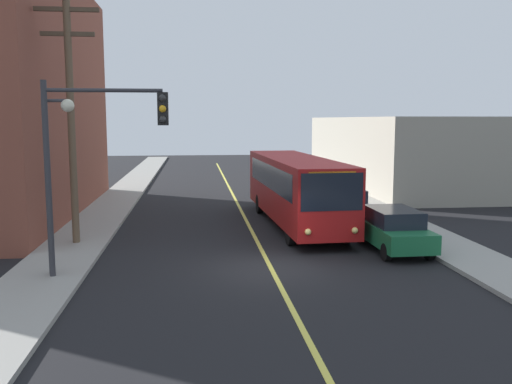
% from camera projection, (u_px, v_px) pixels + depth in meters
% --- Properties ---
extents(ground_plane, '(120.00, 120.00, 0.00)m').
position_uv_depth(ground_plane, '(271.00, 268.00, 18.64)').
color(ground_plane, black).
extents(sidewalk_left, '(2.50, 90.00, 0.15)m').
position_uv_depth(sidewalk_left, '(100.00, 218.00, 27.69)').
color(sidewalk_left, gray).
rests_on(sidewalk_left, ground).
extents(sidewalk_right, '(2.50, 90.00, 0.15)m').
position_uv_depth(sidewalk_right, '(380.00, 213.00, 29.28)').
color(sidewalk_right, gray).
rests_on(sidewalk_right, ground).
extents(lane_stripe_center, '(0.16, 60.00, 0.01)m').
position_uv_depth(lane_stripe_center, '(237.00, 202.00, 33.42)').
color(lane_stripe_center, '#D8CC4C').
rests_on(lane_stripe_center, ground).
extents(building_right_warehouse, '(12.00, 21.68, 5.14)m').
position_uv_depth(building_right_warehouse, '(419.00, 151.00, 42.01)').
color(building_right_warehouse, gray).
rests_on(building_right_warehouse, ground).
extents(city_bus, '(3.08, 12.24, 3.20)m').
position_uv_depth(city_bus, '(295.00, 187.00, 26.09)').
color(city_bus, maroon).
rests_on(city_bus, ground).
extents(parked_car_green, '(1.86, 4.42, 1.62)m').
position_uv_depth(parked_car_green, '(393.00, 229.00, 21.03)').
color(parked_car_green, '#196038').
rests_on(parked_car_green, ground).
extents(parked_car_silver, '(1.82, 4.40, 1.62)m').
position_uv_depth(parked_car_silver, '(344.00, 204.00, 27.27)').
color(parked_car_silver, '#B7B7BC').
rests_on(parked_car_silver, ground).
extents(utility_pole_near, '(2.40, 0.28, 9.54)m').
position_uv_depth(utility_pole_near, '(71.00, 108.00, 21.22)').
color(utility_pole_near, brown).
rests_on(utility_pole_near, sidewalk_left).
extents(traffic_signal_left_corner, '(3.75, 0.48, 6.00)m').
position_uv_depth(traffic_signal_left_corner, '(98.00, 142.00, 16.80)').
color(traffic_signal_left_corner, '#2D2D33').
rests_on(traffic_signal_left_corner, sidewalk_left).
extents(street_lamp_left, '(0.98, 0.40, 5.50)m').
position_uv_depth(street_lamp_left, '(54.00, 160.00, 17.05)').
color(street_lamp_left, '#38383D').
rests_on(street_lamp_left, sidewalk_left).
extents(fire_hydrant, '(0.44, 0.26, 0.84)m').
position_uv_depth(fire_hydrant, '(401.00, 216.00, 25.31)').
color(fire_hydrant, red).
rests_on(fire_hydrant, sidewalk_right).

